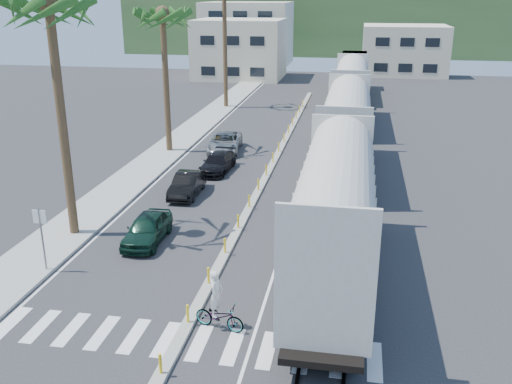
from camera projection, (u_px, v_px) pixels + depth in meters
The scene contains 16 objects.
ground at pixel (196, 311), 21.83m from camera, with size 140.00×140.00×0.00m, color #28282B.
sidewalk at pixel (179, 141), 46.43m from camera, with size 3.00×90.00×0.15m, color gray.
rails at pixel (347, 140), 47.00m from camera, with size 1.56×100.00×0.06m.
median at pixel (273, 163), 40.34m from camera, with size 0.45×60.00×0.85m.
crosswalk at pixel (180, 341), 19.97m from camera, with size 14.00×2.20×0.01m, color silver.
lane_markings at pixel (255, 145), 45.40m from camera, with size 9.42×90.00×0.01m.
freight_train at pixel (348, 115), 42.24m from camera, with size 3.00×60.94×5.85m.
palm_trees at pixel (168, 3), 40.67m from camera, with size 3.50×37.20×13.75m.
street_sign at pixel (41, 230), 24.24m from camera, with size 0.60×0.08×3.00m.
buildings at pixel (281, 41), 87.99m from camera, with size 38.00×27.00×10.00m.
hillside at pixel (333, 22), 112.70m from camera, with size 80.00×20.00×12.00m, color #385628.
car_lead at pixel (147, 229), 27.68m from camera, with size 1.74×4.14×1.40m, color black.
car_second at pixel (187, 184), 34.10m from camera, with size 1.52×4.14×1.36m, color black.
car_third at pixel (218, 163), 38.60m from camera, with size 2.00×4.38×1.24m, color black.
car_rear at pixel (225, 142), 43.53m from camera, with size 2.82×5.26×1.40m, color #949799.
cyclist at pixel (219, 311), 20.49m from camera, with size 1.54×2.22×2.31m.
Camera 1 is at (5.63, -18.37, 11.57)m, focal length 40.00 mm.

